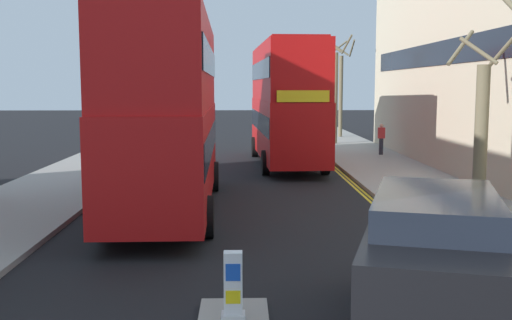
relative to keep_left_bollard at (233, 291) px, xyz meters
name	(u,v)px	position (x,y,z in m)	size (l,w,h in m)	color
sidewalk_right	(428,192)	(6.50, 11.55, -0.54)	(4.00, 80.00, 0.14)	#9E9991
sidewalk_left	(45,194)	(-6.50, 11.55, -0.54)	(4.00, 80.00, 0.14)	#9E9991
kerb_line_outer	(380,206)	(4.40, 9.55, -0.60)	(0.10, 56.00, 0.01)	yellow
kerb_line_inner	(375,206)	(4.24, 9.55, -0.60)	(0.10, 56.00, 0.01)	yellow
keep_left_bollard	(233,291)	(0.00, 0.00, 0.00)	(0.36, 0.28, 1.11)	silver
double_decker_bus_away	(168,108)	(-2.01, 9.01, 2.42)	(2.95, 10.85, 5.64)	red
double_decker_bus_oncoming	(286,100)	(2.22, 19.58, 2.42)	(3.15, 10.90, 5.64)	#B20F0F
taxi_minivan	(435,268)	(2.90, -0.44, 0.46)	(3.16, 5.15, 2.12)	black
pedestrian_far	(381,138)	(7.37, 22.47, 0.38)	(0.34, 0.22, 1.62)	#2D2D38
street_tree_near	(341,90)	(7.11, 33.98, 2.80)	(1.80, 1.74, 6.75)	#6B6047
street_tree_mid	(335,93)	(5.91, 28.89, 2.64)	(2.03, 1.78, 6.63)	#6B6047
street_tree_distant	(481,128)	(7.13, 8.77, 1.84)	(1.89, 1.92, 5.22)	#6B6047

